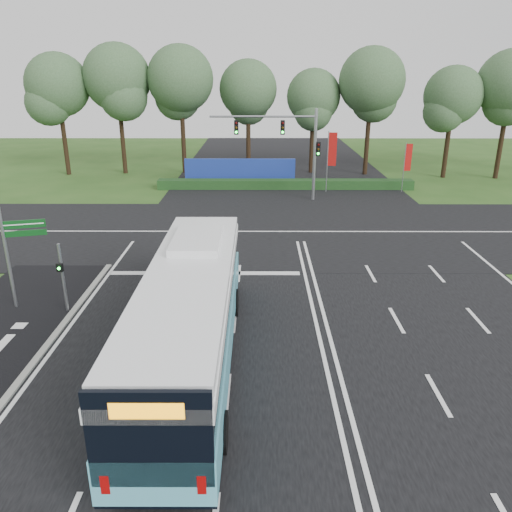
% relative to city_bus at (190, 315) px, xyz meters
% --- Properties ---
extents(ground, '(120.00, 120.00, 0.00)m').
position_rel_city_bus_xyz_m(ground, '(4.60, 3.23, -1.90)').
color(ground, '#294F1A').
rests_on(ground, ground).
extents(road_main, '(20.00, 120.00, 0.04)m').
position_rel_city_bus_xyz_m(road_main, '(4.60, 3.23, -1.88)').
color(road_main, black).
rests_on(road_main, ground).
extents(road_cross, '(120.00, 14.00, 0.05)m').
position_rel_city_bus_xyz_m(road_cross, '(4.60, 15.23, -1.88)').
color(road_cross, black).
rests_on(road_cross, ground).
extents(kerb_strip, '(0.25, 18.00, 0.12)m').
position_rel_city_bus_xyz_m(kerb_strip, '(-5.50, 0.23, -1.84)').
color(kerb_strip, gray).
rests_on(kerb_strip, ground).
extents(city_bus, '(2.91, 13.18, 3.78)m').
position_rel_city_bus_xyz_m(city_bus, '(0.00, 0.00, 0.00)').
color(city_bus, '#59B7CE').
rests_on(city_bus, ground).
extents(pedestrian_signal, '(0.28, 0.40, 3.03)m').
position_rel_city_bus_xyz_m(pedestrian_signal, '(-5.78, 3.97, -0.25)').
color(pedestrian_signal, gray).
rests_on(pedestrian_signal, ground).
extents(street_sign, '(1.69, 0.51, 4.45)m').
position_rel_city_bus_xyz_m(street_sign, '(-7.80, 4.52, 0.87)').
color(street_sign, gray).
rests_on(street_sign, ground).
extents(banner_flag_mid, '(0.74, 0.12, 5.05)m').
position_rel_city_bus_xyz_m(banner_flag_mid, '(8.23, 26.42, 1.37)').
color(banner_flag_mid, gray).
rests_on(banner_flag_mid, ground).
extents(banner_flag_right, '(0.61, 0.13, 4.13)m').
position_rel_city_bus_xyz_m(banner_flag_right, '(14.55, 26.41, 0.81)').
color(banner_flag_right, gray).
rests_on(banner_flag_right, ground).
extents(traffic_light_gantry, '(8.41, 0.28, 7.00)m').
position_rel_city_bus_xyz_m(traffic_light_gantry, '(4.81, 23.73, 2.76)').
color(traffic_light_gantry, gray).
rests_on(traffic_light_gantry, ground).
extents(hedge, '(22.00, 1.20, 0.80)m').
position_rel_city_bus_xyz_m(hedge, '(4.60, 27.73, -1.50)').
color(hedge, '#133416').
rests_on(hedge, ground).
extents(blue_hoarding, '(10.00, 0.30, 2.20)m').
position_rel_city_bus_xyz_m(blue_hoarding, '(0.60, 30.23, -0.80)').
color(blue_hoarding, navy).
rests_on(blue_hoarding, ground).
extents(eucalyptus_row, '(53.95, 9.44, 12.25)m').
position_rel_city_bus_xyz_m(eucalyptus_row, '(7.05, 34.47, 6.60)').
color(eucalyptus_row, black).
rests_on(eucalyptus_row, ground).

